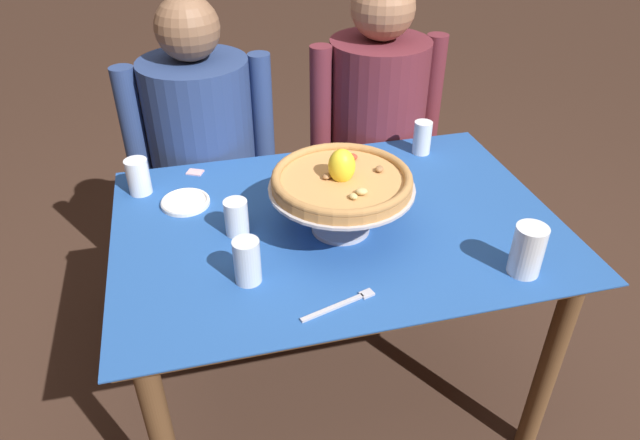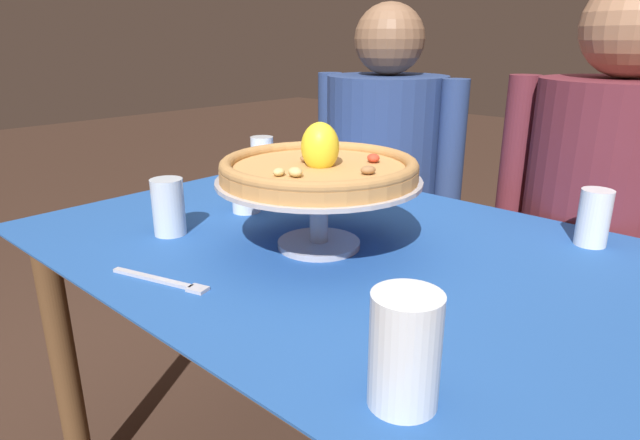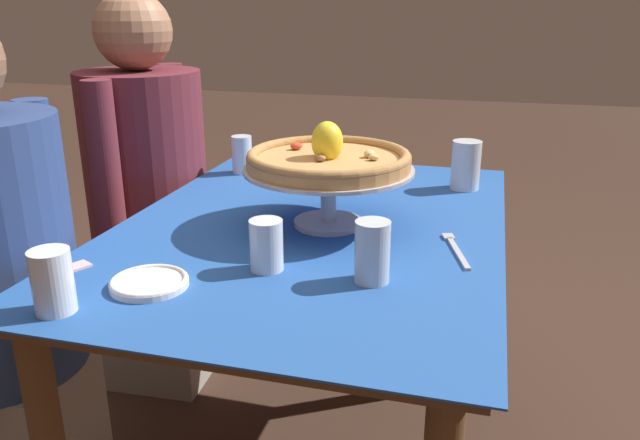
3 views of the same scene
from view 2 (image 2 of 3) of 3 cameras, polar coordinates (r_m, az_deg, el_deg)
The scene contains 13 objects.
dining_table at distance 1.13m, azimuth 1.25°, elevation -7.24°, with size 1.24×0.88×0.72m.
pizza_stand at distance 1.03m, azimuth -0.23°, elevation 2.63°, with size 0.39×0.39×0.14m.
pizza at distance 1.02m, azimuth -0.20°, elevation 5.67°, with size 0.37×0.37×0.11m.
water_glass_back_right at distance 1.19m, azimuth 26.94°, elevation -0.06°, with size 0.06×0.06×0.11m.
water_glass_back_left at distance 1.65m, azimuth -6.12°, elevation 6.61°, with size 0.07×0.07×0.11m.
water_glass_side_left at distance 1.28m, azimuth -7.85°, elevation 2.76°, with size 0.07×0.07×0.10m.
water_glass_front_right at distance 0.62m, azimuth 8.92°, elevation -14.15°, with size 0.08×0.08×0.13m.
water_glass_front_left at distance 1.16m, azimuth -15.72°, elevation 1.08°, with size 0.07×0.07×0.12m.
side_plate at distance 1.50m, azimuth -5.72°, elevation 3.83°, with size 0.14×0.14×0.02m.
dinner_fork at distance 0.95m, azimuth -16.14°, elevation -6.23°, with size 0.19×0.07×0.01m.
sugar_packet at distance 1.60m, azimuth 0.15°, elevation 4.63°, with size 0.05×0.04×0.01m, color beige.
diner_left at distance 1.80m, azimuth 6.71°, elevation 2.20°, with size 0.54×0.40×1.22m.
diner_right at distance 1.52m, azimuth 27.12°, elevation -2.35°, with size 0.53×0.39×1.25m.
Camera 2 is at (0.67, -0.77, 1.11)m, focal length 30.25 mm.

